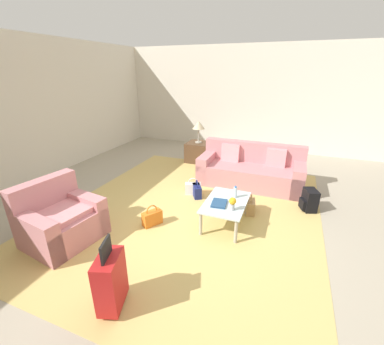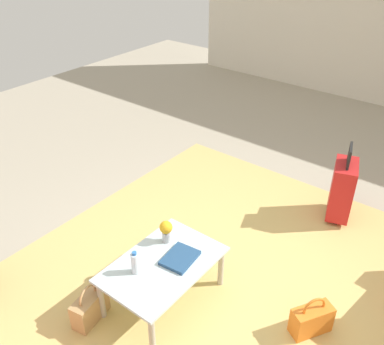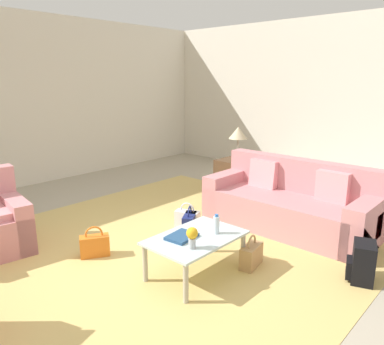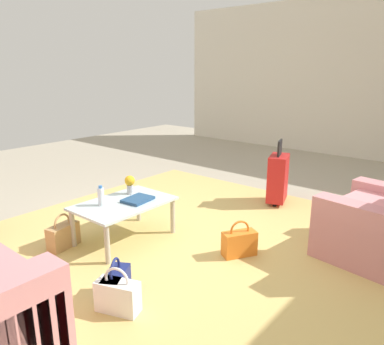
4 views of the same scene
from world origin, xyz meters
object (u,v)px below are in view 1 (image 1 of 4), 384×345
couch (251,171)px  handbag_tan (251,206)px  armchair (60,221)px  coffee_table (226,205)px  table_lamp (199,126)px  handbag_navy (197,191)px  suitcase_red (110,280)px  handbag_orange (152,218)px  handbag_white (193,188)px  backpack_black (309,200)px  water_bottle (235,192)px  coffee_table_book (219,203)px  flower_vase (232,203)px  side_table (198,152)px

couch → handbag_tan: size_ratio=6.14×
armchair → handbag_tan: 3.09m
coffee_table → handbag_tan: size_ratio=2.72×
table_lamp → handbag_navy: 2.34m
suitcase_red → handbag_navy: (2.75, 0.08, -0.23)m
coffee_table → handbag_orange: coffee_table is taller
couch → table_lamp: table_lamp is taller
table_lamp → handbag_navy: table_lamp is taller
table_lamp → handbag_white: size_ratio=1.65×
handbag_orange → backpack_black: (1.46, -2.39, 0.06)m
water_bottle → handbag_white: bearing=57.6°
coffee_table_book → water_bottle: bearing=-35.9°
table_lamp → backpack_black: size_ratio=1.48×
flower_vase → handbag_white: bearing=44.7°
coffee_table_book → handbag_tan: (0.63, -0.41, -0.30)m
backpack_black → handbag_navy: bearing=96.7°
side_table → table_lamp: 0.73m
handbag_navy → handbag_tan: same height
handbag_white → handbag_orange: 1.31m
backpack_black → handbag_orange: bearing=121.3°
coffee_table_book → backpack_black: (1.12, -1.37, -0.23)m
handbag_navy → coffee_table: bearing=-134.1°
couch → handbag_navy: size_ratio=6.14×
armchair → table_lamp: size_ratio=1.85×
table_lamp → handbag_orange: 3.40m
armchair → handbag_navy: armchair is taller
suitcase_red → flower_vase: bearing=-25.5°
armchair → handbag_orange: (0.83, -1.07, -0.18)m
couch → handbag_white: size_ratio=6.14×
table_lamp → handbag_white: 2.24m
couch → armchair: 3.83m
suitcase_red → handbag_navy: suitcase_red is taller
table_lamp → water_bottle: bearing=-148.4°
flower_vase → handbag_orange: flower_vase is taller
flower_vase → backpack_black: bearing=-43.1°
suitcase_red → backpack_black: 3.60m
suitcase_red → handbag_orange: (1.54, 0.40, -0.23)m
handbag_orange → backpack_black: backpack_black is taller
coffee_table_book → table_lamp: (2.92, 1.42, 0.57)m
couch → table_lamp: (1.01, 1.60, 0.69)m
couch → handbag_white: couch is taller
couch → armchair: size_ratio=2.01×
handbag_white → table_lamp: bearing=17.2°
coffee_table → table_lamp: bearing=28.2°
couch → handbag_tan: 1.31m
handbag_white → water_bottle: bearing=-122.4°
armchair → suitcase_red: (-0.71, -1.47, 0.05)m
table_lamp → handbag_tan: size_ratio=1.65×
armchair → flower_vase: bearing=-65.3°
coffee_table → coffee_table_book: 0.16m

